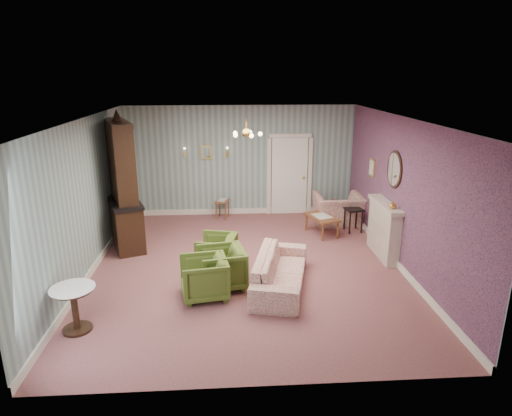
{
  "coord_description": "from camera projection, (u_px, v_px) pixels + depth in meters",
  "views": [
    {
      "loc": [
        -0.36,
        -8.06,
        3.71
      ],
      "look_at": [
        0.2,
        0.4,
        1.1
      ],
      "focal_mm": 31.09,
      "sensor_mm": 36.0,
      "label": 1
    }
  ],
  "objects": [
    {
      "name": "wall_left",
      "position": [
        85.0,
        200.0,
        8.18
      ],
      "size": [
        0.0,
        7.0,
        7.0
      ],
      "primitive_type": "plane",
      "rotation": [
        1.57,
        0.0,
        1.57
      ],
      "color": "slate",
      "rests_on": "ground"
    },
    {
      "name": "sconce_left",
      "position": [
        185.0,
        153.0,
        11.48
      ],
      "size": [
        0.16,
        0.12,
        0.3
      ],
      "primitive_type": null,
      "color": "gold",
      "rests_on": "wall_back"
    },
    {
      "name": "mantel_vase",
      "position": [
        393.0,
        205.0,
        8.61
      ],
      "size": [
        0.15,
        0.15,
        0.15
      ],
      "primitive_type": "imported",
      "color": "gold",
      "rests_on": "fireplace"
    },
    {
      "name": "wall_back",
      "position": [
        241.0,
        161.0,
        11.71
      ],
      "size": [
        6.0,
        0.0,
        6.0
      ],
      "primitive_type": "plane",
      "rotation": [
        1.57,
        0.0,
        0.0
      ],
      "color": "slate",
      "rests_on": "ground"
    },
    {
      "name": "burgundy_cushion",
      "position": [
        338.0,
        207.0,
        11.02
      ],
      "size": [
        0.41,
        0.28,
        0.39
      ],
      "primitive_type": "cube",
      "rotation": [
        0.17,
        0.0,
        -0.35
      ],
      "color": "maroon",
      "rests_on": "wingback_chair"
    },
    {
      "name": "gilt_mirror_back",
      "position": [
        206.0,
        152.0,
        11.54
      ],
      "size": [
        0.28,
        0.06,
        0.36
      ],
      "primitive_type": null,
      "color": "gold",
      "rests_on": "wall_back"
    },
    {
      "name": "side_table_black",
      "position": [
        353.0,
        220.0,
        10.68
      ],
      "size": [
        0.45,
        0.45,
        0.58
      ],
      "primitive_type": null,
      "rotation": [
        0.0,
        0.0,
        0.17
      ],
      "color": "black",
      "rests_on": "floor"
    },
    {
      "name": "olive_chair_a",
      "position": [
        204.0,
        276.0,
        7.52
      ],
      "size": [
        0.83,
        0.87,
        0.79
      ],
      "primitive_type": "imported",
      "rotation": [
        0.0,
        0.0,
        -1.41
      ],
      "color": "#506523",
      "rests_on": "floor"
    },
    {
      "name": "nesting_table",
      "position": [
        222.0,
        209.0,
        11.66
      ],
      "size": [
        0.42,
        0.48,
        0.53
      ],
      "primitive_type": null,
      "rotation": [
        0.0,
        0.0,
        -0.28
      ],
      "color": "brown",
      "rests_on": "floor"
    },
    {
      "name": "wall_right_floral",
      "position": [
        401.0,
        194.0,
        8.56
      ],
      "size": [
        0.0,
        7.0,
        7.0
      ],
      "primitive_type": "plane",
      "rotation": [
        1.57,
        0.0,
        -1.57
      ],
      "color": "#B15871",
      "rests_on": "ground"
    },
    {
      "name": "dresser",
      "position": [
        121.0,
        181.0,
        9.57
      ],
      "size": [
        1.18,
        1.85,
        2.91
      ],
      "primitive_type": null,
      "rotation": [
        0.0,
        0.0,
        0.36
      ],
      "color": "black",
      "rests_on": "floor"
    },
    {
      "name": "coffee_table",
      "position": [
        322.0,
        225.0,
        10.49
      ],
      "size": [
        0.77,
        1.02,
        0.46
      ],
      "primitive_type": null,
      "rotation": [
        0.0,
        0.0,
        0.33
      ],
      "color": "brown",
      "rests_on": "floor"
    },
    {
      "name": "pedestal_table",
      "position": [
        75.0,
        309.0,
        6.54
      ],
      "size": [
        0.82,
        0.82,
        0.71
      ],
      "primitive_type": null,
      "rotation": [
        0.0,
        0.0,
        0.31
      ],
      "color": "black",
      "rests_on": "floor"
    },
    {
      "name": "olive_chair_b",
      "position": [
        221.0,
        266.0,
        7.87
      ],
      "size": [
        0.88,
        0.92,
        0.81
      ],
      "primitive_type": "imported",
      "rotation": [
        0.0,
        0.0,
        -1.37
      ],
      "color": "#506523",
      "rests_on": "floor"
    },
    {
      "name": "olive_chair_c",
      "position": [
        216.0,
        250.0,
        8.69
      ],
      "size": [
        0.81,
        0.84,
        0.73
      ],
      "primitive_type": "imported",
      "rotation": [
        0.0,
        0.0,
        -1.79
      ],
      "color": "#506523",
      "rests_on": "floor"
    },
    {
      "name": "chandelier",
      "position": [
        246.0,
        134.0,
        8.02
      ],
      "size": [
        0.56,
        0.56,
        0.36
      ],
      "primitive_type": null,
      "color": "gold",
      "rests_on": "ceiling"
    },
    {
      "name": "sconce_right",
      "position": [
        227.0,
        152.0,
        11.55
      ],
      "size": [
        0.16,
        0.12,
        0.3
      ],
      "primitive_type": null,
      "color": "gold",
      "rests_on": "wall_back"
    },
    {
      "name": "floor",
      "position": [
        247.0,
        267.0,
        8.8
      ],
      "size": [
        7.0,
        7.0,
        0.0
      ],
      "primitive_type": "plane",
      "color": "#8B5151",
      "rests_on": "ground"
    },
    {
      "name": "wall_front",
      "position": [
        261.0,
        280.0,
        5.03
      ],
      "size": [
        6.0,
        0.0,
        6.0
      ],
      "primitive_type": "plane",
      "rotation": [
        -1.57,
        0.0,
        0.0
      ],
      "color": "slate",
      "rests_on": "ground"
    },
    {
      "name": "fireplace",
      "position": [
        384.0,
        229.0,
        9.19
      ],
      "size": [
        0.3,
        1.4,
        1.16
      ],
      "primitive_type": null,
      "color": "beige",
      "rests_on": "floor"
    },
    {
      "name": "sofa_chintz",
      "position": [
        281.0,
        265.0,
        7.89
      ],
      "size": [
        1.08,
        2.19,
        0.82
      ],
      "primitive_type": "imported",
      "rotation": [
        0.0,
        0.0,
        1.34
      ],
      "color": "#9D3F43",
      "rests_on": "floor"
    },
    {
      "name": "wingback_chair",
      "position": [
        339.0,
        205.0,
        11.15
      ],
      "size": [
        1.18,
        0.77,
        1.02
      ],
      "primitive_type": "imported",
      "rotation": [
        0.0,
        0.0,
        3.13
      ],
      "color": "#9D3F43",
      "rests_on": "floor"
    },
    {
      "name": "framed_print",
      "position": [
        372.0,
        168.0,
        10.18
      ],
      "size": [
        0.04,
        0.34,
        0.42
      ],
      "primitive_type": null,
      "color": "gold",
      "rests_on": "wall_right"
    },
    {
      "name": "wall_right",
      "position": [
        402.0,
        194.0,
        8.56
      ],
      "size": [
        0.0,
        7.0,
        7.0
      ],
      "primitive_type": "plane",
      "rotation": [
        1.57,
        0.0,
        -1.57
      ],
      "color": "slate",
      "rests_on": "ground"
    },
    {
      "name": "oval_mirror",
      "position": [
        394.0,
        169.0,
        8.82
      ],
      "size": [
        0.04,
        0.76,
        0.84
      ],
      "primitive_type": null,
      "color": "white",
      "rests_on": "wall_right"
    },
    {
      "name": "door",
      "position": [
        289.0,
        174.0,
        11.86
      ],
      "size": [
        1.12,
        0.12,
        2.16
      ],
      "primitive_type": null,
      "color": "white",
      "rests_on": "floor"
    },
    {
      "name": "ceiling",
      "position": [
        246.0,
        119.0,
        7.94
      ],
      "size": [
        7.0,
        7.0,
        0.0
      ],
      "primitive_type": "plane",
      "rotation": [
        3.14,
        0.0,
        0.0
      ],
      "color": "white",
      "rests_on": "ground"
    }
  ]
}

